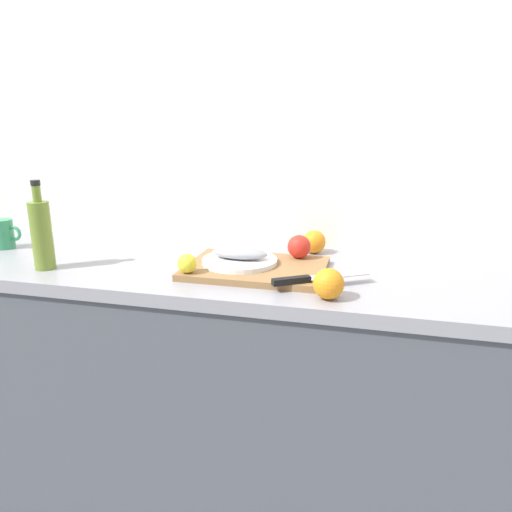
% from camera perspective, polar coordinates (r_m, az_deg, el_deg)
% --- Properties ---
extents(ground_plane, '(12.00, 12.00, 0.00)m').
position_cam_1_polar(ground_plane, '(2.02, -3.99, -26.26)').
color(ground_plane, slate).
extents(back_wall, '(3.20, 0.05, 2.50)m').
position_cam_1_polar(back_wall, '(1.81, -1.53, 12.52)').
color(back_wall, white).
rests_on(back_wall, ground_plane).
extents(kitchen_counter, '(2.00, 0.60, 0.90)m').
position_cam_1_polar(kitchen_counter, '(1.75, -4.28, -15.27)').
color(kitchen_counter, '#4C5159').
rests_on(kitchen_counter, ground_plane).
extents(cutting_board, '(0.43, 0.31, 0.02)m').
position_cam_1_polar(cutting_board, '(1.50, -0.00, -1.47)').
color(cutting_board, olive).
rests_on(cutting_board, kitchen_counter).
extents(white_plate, '(0.24, 0.24, 0.01)m').
position_cam_1_polar(white_plate, '(1.51, -1.94, -0.59)').
color(white_plate, white).
rests_on(white_plate, cutting_board).
extents(fish_fillet, '(0.18, 0.08, 0.04)m').
position_cam_1_polar(fish_fillet, '(1.51, -1.95, 0.34)').
color(fish_fillet, gray).
rests_on(fish_fillet, white_plate).
extents(chef_knife, '(0.26, 0.18, 0.02)m').
position_cam_1_polar(chef_knife, '(1.35, 6.30, -2.68)').
color(chef_knife, silver).
rests_on(chef_knife, cutting_board).
extents(lemon_0, '(0.06, 0.06, 0.06)m').
position_cam_1_polar(lemon_0, '(1.43, -8.15, -0.87)').
color(lemon_0, yellow).
rests_on(lemon_0, cutting_board).
extents(tomato_0, '(0.08, 0.08, 0.08)m').
position_cam_1_polar(tomato_0, '(1.57, 5.12, 1.12)').
color(tomato_0, red).
rests_on(tomato_0, cutting_board).
extents(olive_oil_bottle, '(0.06, 0.06, 0.28)m').
position_cam_1_polar(olive_oil_bottle, '(1.64, -24.04, 2.45)').
color(olive_oil_bottle, olive).
rests_on(olive_oil_bottle, kitchen_counter).
extents(coffee_mug_0, '(0.11, 0.07, 0.11)m').
position_cam_1_polar(coffee_mug_0, '(1.98, -27.69, 2.34)').
color(coffee_mug_0, '#338C59').
rests_on(coffee_mug_0, kitchen_counter).
extents(orange_0, '(0.08, 0.08, 0.08)m').
position_cam_1_polar(orange_0, '(1.71, 6.89, 1.67)').
color(orange_0, orange).
rests_on(orange_0, kitchen_counter).
extents(orange_1, '(0.08, 0.08, 0.08)m').
position_cam_1_polar(orange_1, '(1.28, 8.58, -3.27)').
color(orange_1, orange).
rests_on(orange_1, kitchen_counter).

